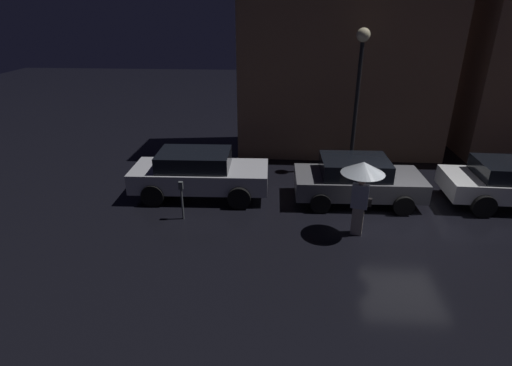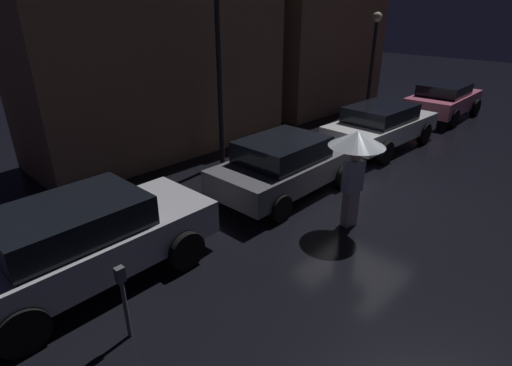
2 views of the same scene
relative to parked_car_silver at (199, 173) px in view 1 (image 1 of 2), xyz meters
The scene contains 7 objects.
ground_plane 6.56m from the parked_car_silver, 13.06° to the right, with size 60.00×60.00×0.00m, color black.
building_facade_left 7.80m from the parked_car_silver, 45.64° to the left, with size 8.12×3.00×8.36m.
parked_car_silver is the anchor object (origin of this frame).
parked_car_grey 5.00m from the parked_car_silver, ahead, with size 3.96×1.98×1.42m.
pedestrian_with_umbrella 5.24m from the parked_car_silver, 24.20° to the right, with size 1.12×1.12×2.09m.
parking_meter 1.63m from the parked_car_silver, 96.30° to the right, with size 0.12×0.10×1.18m.
street_lamp_near 6.45m from the parked_car_silver, 26.02° to the left, with size 0.46×0.46×5.05m.
Camera 1 is at (-3.71, -10.21, 5.66)m, focal length 28.00 mm.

